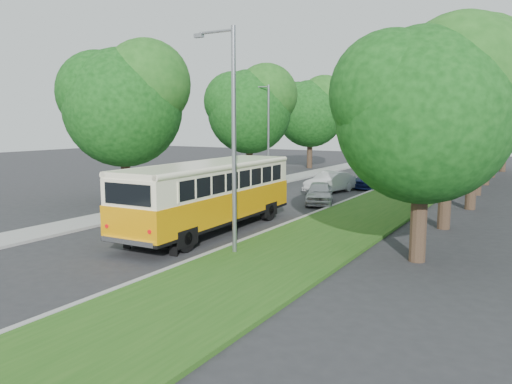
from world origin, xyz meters
The scene contains 13 objects.
ground centered at (0.00, 0.00, 0.00)m, with size 120.00×120.00×0.00m, color #28282A.
curb centered at (3.60, 5.00, 0.07)m, with size 0.20×70.00×0.15m, color gray.
grass_verge centered at (5.95, 5.00, 0.07)m, with size 4.50×70.00×0.13m, color #225015.
sidewalk centered at (-4.80, 5.00, 0.06)m, with size 2.20×70.00×0.12m, color gray.
treeline centered at (3.15, 17.99, 5.93)m, with size 24.27×41.91×9.46m.
lamppost_near centered at (4.21, -2.50, 4.37)m, with size 1.71×0.16×8.00m.
lamppost_far centered at (-4.70, 16.00, 4.12)m, with size 1.71×0.16×7.50m.
warning_sign centered at (-4.50, 11.98, 1.71)m, with size 0.56×0.10×2.50m.
vintage_bus centered at (1.28, 0.22, 1.54)m, with size 2.66×10.35×3.07m, color orange, non-canonical shape.
car_silver centered at (2.42, 9.51, 0.65)m, with size 1.53×3.80×1.29m, color silver.
car_white centered at (1.15, 14.24, 0.70)m, with size 1.48×4.24×1.40m, color silver.
car_blue centered at (3.00, 18.17, 0.67)m, with size 1.87×4.59×1.33m, color navy.
car_grey centered at (3.00, 23.62, 0.62)m, with size 2.06×4.48×1.24m, color slate.
Camera 1 is at (13.83, -17.17, 4.77)m, focal length 35.00 mm.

